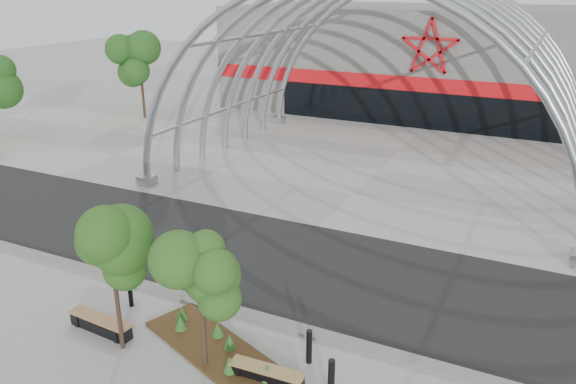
# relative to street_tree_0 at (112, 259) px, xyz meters

# --- Properties ---
(ground) EXTENTS (140.00, 140.00, 0.00)m
(ground) POSITION_rel_street_tree_0_xyz_m (1.72, 3.21, -2.82)
(ground) COLOR #9A9994
(ground) RESTS_ON ground
(road) EXTENTS (140.00, 7.00, 0.02)m
(road) POSITION_rel_street_tree_0_xyz_m (1.72, 6.71, -2.81)
(road) COLOR black
(road) RESTS_ON ground
(forecourt) EXTENTS (60.00, 17.00, 0.04)m
(forecourt) POSITION_rel_street_tree_0_xyz_m (1.72, 18.71, -2.80)
(forecourt) COLOR #A09A91
(forecourt) RESTS_ON ground
(kerb) EXTENTS (60.00, 0.50, 0.12)m
(kerb) POSITION_rel_street_tree_0_xyz_m (1.72, 2.96, -2.76)
(kerb) COLOR slate
(kerb) RESTS_ON ground
(arena_building) EXTENTS (34.00, 15.24, 8.00)m
(arena_building) POSITION_rel_street_tree_0_xyz_m (1.72, 36.66, 1.17)
(arena_building) COLOR #62635E
(arena_building) RESTS_ON ground
(vault_canopy) EXTENTS (20.80, 15.80, 20.36)m
(vault_canopy) POSITION_rel_street_tree_0_xyz_m (1.72, 18.71, -2.80)
(vault_canopy) COLOR #9A9FA4
(vault_canopy) RESTS_ON ground
(planting_bed) EXTENTS (5.52, 3.44, 0.56)m
(planting_bed) POSITION_rel_street_tree_0_xyz_m (2.55, 1.02, -2.69)
(planting_bed) COLOR #3F2E15
(planting_bed) RESTS_ON ground
(street_tree_0) EXTENTS (1.72, 1.72, 3.92)m
(street_tree_0) POSITION_rel_street_tree_0_xyz_m (0.00, 0.00, 0.00)
(street_tree_0) COLOR black
(street_tree_0) RESTS_ON ground
(street_tree_1) EXTENTS (1.60, 1.60, 3.79)m
(street_tree_1) POSITION_rel_street_tree_0_xyz_m (2.56, 0.37, -0.10)
(street_tree_1) COLOR black
(street_tree_1) RESTS_ON ground
(bench_0) EXTENTS (2.24, 0.62, 0.46)m
(bench_0) POSITION_rel_street_tree_0_xyz_m (-1.14, 0.36, -2.59)
(bench_0) COLOR black
(bench_0) RESTS_ON ground
(bench_1) EXTENTS (2.05, 0.55, 0.42)m
(bench_1) POSITION_rel_street_tree_0_xyz_m (4.37, 0.52, -2.61)
(bench_1) COLOR black
(bench_1) RESTS_ON ground
(bollard_0) EXTENTS (0.14, 0.14, 0.90)m
(bollard_0) POSITION_rel_street_tree_0_xyz_m (-1.27, 1.85, -2.37)
(bollard_0) COLOR black
(bollard_0) RESTS_ON ground
(bollard_1) EXTENTS (0.18, 0.18, 1.13)m
(bollard_1) POSITION_rel_street_tree_0_xyz_m (1.40, 3.57, -2.26)
(bollard_1) COLOR black
(bollard_1) RESTS_ON ground
(bollard_2) EXTENTS (0.15, 0.15, 0.96)m
(bollard_2) POSITION_rel_street_tree_0_xyz_m (1.65, 3.22, -2.34)
(bollard_2) COLOR black
(bollard_2) RESTS_ON ground
(bollard_3) EXTENTS (0.16, 0.16, 1.02)m
(bollard_3) POSITION_rel_street_tree_0_xyz_m (5.03, 1.73, -2.31)
(bollard_3) COLOR black
(bollard_3) RESTS_ON ground
(bollard_4) EXTENTS (0.17, 0.17, 1.09)m
(bollard_4) POSITION_rel_street_tree_0_xyz_m (6.07, 0.74, -2.27)
(bollard_4) COLOR black
(bollard_4) RESTS_ON ground
(bg_tree_0) EXTENTS (3.00, 3.00, 6.45)m
(bg_tree_0) POSITION_rel_street_tree_0_xyz_m (-18.28, 23.21, 1.82)
(bg_tree_0) COLOR black
(bg_tree_0) RESTS_ON ground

